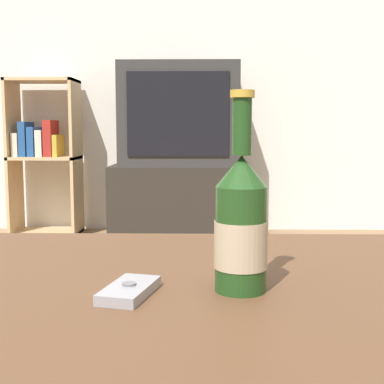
% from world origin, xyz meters
% --- Properties ---
extents(back_wall, '(8.00, 0.05, 2.60)m').
position_xyz_m(back_wall, '(0.00, 3.02, 1.30)').
color(back_wall, silver).
rests_on(back_wall, ground_plane).
extents(coffee_table, '(1.38, 0.70, 0.49)m').
position_xyz_m(coffee_table, '(0.00, 0.00, 0.43)').
color(coffee_table, brown).
rests_on(coffee_table, ground_plane).
extents(tv_stand, '(0.89, 0.45, 0.48)m').
position_xyz_m(tv_stand, '(-0.11, 2.72, 0.24)').
color(tv_stand, '#28231E').
rests_on(tv_stand, ground_plane).
extents(television, '(0.75, 0.46, 0.65)m').
position_xyz_m(television, '(-0.11, 2.72, 0.80)').
color(television, '#2D2D2D').
rests_on(television, tv_stand).
extents(bookshelf, '(0.44, 0.30, 1.04)m').
position_xyz_m(bookshelf, '(-1.03, 2.81, 0.56)').
color(bookshelf, tan).
rests_on(bookshelf, ground_plane).
extents(beer_bottle, '(0.07, 0.07, 0.27)m').
position_xyz_m(beer_bottle, '(0.09, -0.04, 0.59)').
color(beer_bottle, '#1E4219').
rests_on(beer_bottle, coffee_table).
extents(cell_phone, '(0.08, 0.12, 0.02)m').
position_xyz_m(cell_phone, '(-0.06, -0.07, 0.50)').
color(cell_phone, gray).
rests_on(cell_phone, coffee_table).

